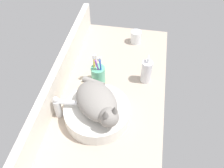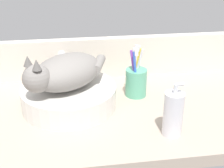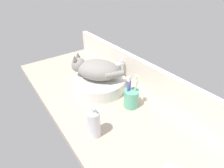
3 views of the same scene
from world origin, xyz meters
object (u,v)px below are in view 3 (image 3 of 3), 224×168
sink_basin (99,83)px  cat (96,69)px  toothbrush_cup (131,98)px  faucet (120,68)px  soap_dispenser (94,124)px

sink_basin → cat: bearing=-137.4°
sink_basin → toothbrush_cup: 24.77cm
sink_basin → toothbrush_cup: bearing=11.1°
cat → faucet: cat is taller
soap_dispenser → cat: bearing=146.3°
faucet → soap_dispenser: (31.32, -39.17, -0.46)cm
soap_dispenser → toothbrush_cup: size_ratio=0.90×
toothbrush_cup → faucet: bearing=153.2°
cat → faucet: bearing=92.6°
toothbrush_cup → cat: bearing=-167.3°
sink_basin → soap_dispenser: bearing=-35.8°
sink_basin → cat: size_ratio=1.07×
cat → soap_dispenser: size_ratio=1.80×
sink_basin → cat: 9.54cm
soap_dispenser → toothbrush_cup: bearing=101.4°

